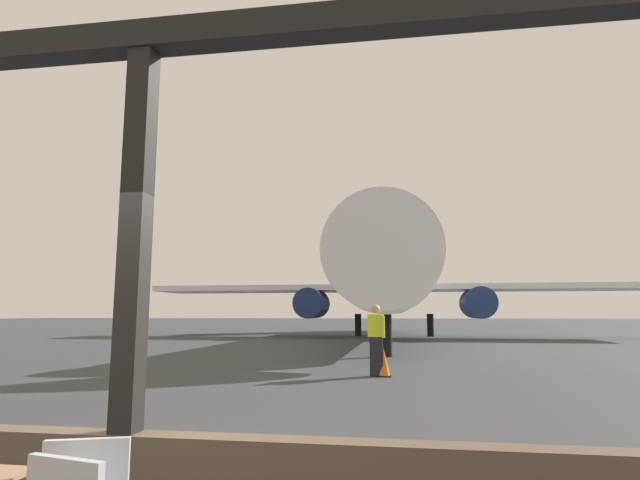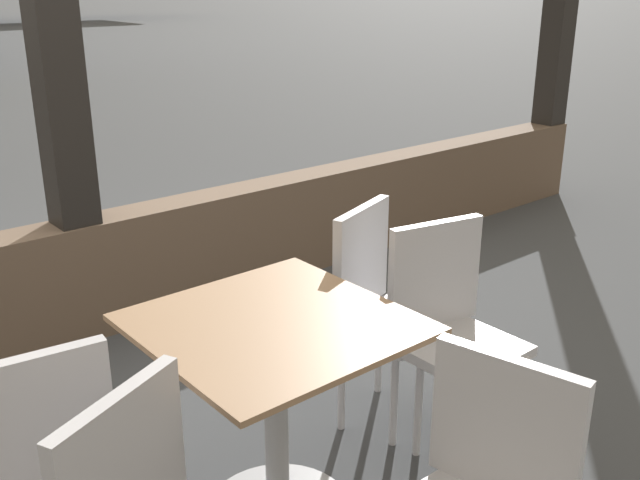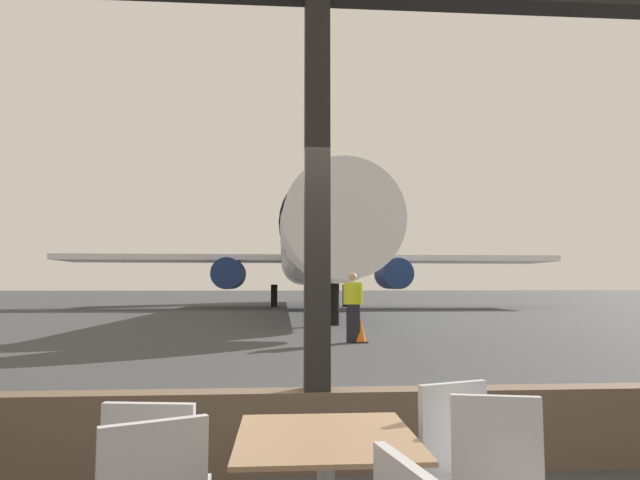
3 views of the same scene
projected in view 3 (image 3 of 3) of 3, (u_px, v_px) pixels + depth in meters
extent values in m
plane|color=#383A3D|center=(285.00, 303.00, 43.79)|extent=(220.00, 220.00, 0.00)
cube|color=brown|center=(317.00, 431.00, 4.07)|extent=(8.47, 0.24, 0.61)
cube|color=black|center=(317.00, 227.00, 4.20)|extent=(0.20, 0.20, 3.76)
cube|color=#8C6B4C|center=(326.00, 437.00, 2.33)|extent=(0.78, 0.78, 0.02)
cube|color=#B2B2B7|center=(454.00, 427.00, 2.70)|extent=(0.39, 0.17, 0.44)
cube|color=#B2B2B7|center=(497.00, 443.00, 2.40)|extent=(0.40, 0.12, 0.42)
cube|color=#B2B2B7|center=(147.00, 454.00, 2.25)|extent=(0.40, 0.09, 0.43)
cube|color=#B2B2B7|center=(153.00, 480.00, 1.96)|extent=(0.38, 0.20, 0.43)
cylinder|color=silver|center=(312.00, 253.00, 33.38)|extent=(3.93, 30.30, 3.93)
cone|color=silver|center=(341.00, 222.00, 17.04)|extent=(3.73, 2.60, 3.73)
cylinder|color=black|center=(335.00, 224.00, 18.94)|extent=(4.01, 0.90, 4.01)
cube|color=silver|center=(181.00, 259.00, 34.11)|extent=(14.84, 4.20, 0.36)
cube|color=silver|center=(437.00, 259.00, 35.29)|extent=(14.84, 4.20, 0.36)
cylinder|color=navy|center=(229.00, 274.00, 32.86)|extent=(1.90, 3.20, 1.90)
cylinder|color=navy|center=(393.00, 274.00, 33.59)|extent=(1.90, 3.20, 1.90)
cube|color=navy|center=(304.00, 214.00, 47.32)|extent=(0.36, 4.40, 5.20)
cylinder|color=black|center=(334.00, 304.00, 18.99)|extent=(0.36, 0.36, 1.49)
cylinder|color=black|center=(274.00, 296.00, 35.32)|extent=(0.44, 0.44, 1.49)
cylinder|color=black|center=(346.00, 296.00, 35.66)|extent=(0.44, 0.44, 1.49)
cube|color=black|center=(353.00, 323.00, 13.24)|extent=(0.32, 0.20, 0.95)
cube|color=yellow|center=(353.00, 293.00, 13.30)|extent=(0.40, 0.22, 0.55)
sphere|color=tan|center=(353.00, 277.00, 13.34)|extent=(0.22, 0.22, 0.22)
cylinder|color=yellow|center=(345.00, 294.00, 13.45)|extent=(0.09, 0.09, 0.52)
cylinder|color=yellow|center=(361.00, 294.00, 13.15)|extent=(0.09, 0.09, 0.52)
cone|color=orange|center=(360.00, 329.00, 13.24)|extent=(0.32, 0.32, 0.68)
cube|color=black|center=(360.00, 342.00, 13.21)|extent=(0.36, 0.36, 0.03)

